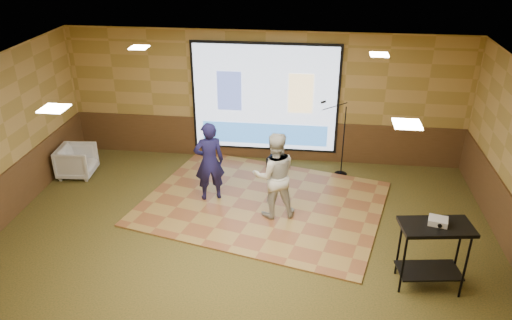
# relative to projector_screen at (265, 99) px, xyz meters

# --- Properties ---
(ground) EXTENTS (9.00, 9.00, 0.00)m
(ground) POSITION_rel_projector_screen_xyz_m (0.00, -3.44, -1.47)
(ground) COLOR #2B3317
(ground) RESTS_ON ground
(room_shell) EXTENTS (9.04, 7.04, 3.02)m
(room_shell) POSITION_rel_projector_screen_xyz_m (0.00, -3.44, 0.62)
(room_shell) COLOR #B08D49
(room_shell) RESTS_ON ground
(wainscot_back) EXTENTS (9.00, 0.04, 0.95)m
(wainscot_back) POSITION_rel_projector_screen_xyz_m (0.00, 0.04, -1.00)
(wainscot_back) COLOR #483118
(wainscot_back) RESTS_ON ground
(projector_screen) EXTENTS (3.32, 0.06, 2.52)m
(projector_screen) POSITION_rel_projector_screen_xyz_m (0.00, 0.00, 0.00)
(projector_screen) COLOR black
(projector_screen) RESTS_ON room_shell
(downlight_nw) EXTENTS (0.32, 0.32, 0.02)m
(downlight_nw) POSITION_rel_projector_screen_xyz_m (-2.20, -1.64, 1.50)
(downlight_nw) COLOR #FBE4BC
(downlight_nw) RESTS_ON room_shell
(downlight_ne) EXTENTS (0.32, 0.32, 0.02)m
(downlight_ne) POSITION_rel_projector_screen_xyz_m (2.20, -1.64, 1.50)
(downlight_ne) COLOR #FBE4BC
(downlight_ne) RESTS_ON room_shell
(downlight_sw) EXTENTS (0.32, 0.32, 0.02)m
(downlight_sw) POSITION_rel_projector_screen_xyz_m (-2.20, -4.94, 1.50)
(downlight_sw) COLOR #FBE4BC
(downlight_sw) RESTS_ON room_shell
(downlight_se) EXTENTS (0.32, 0.32, 0.02)m
(downlight_se) POSITION_rel_projector_screen_xyz_m (2.20, -4.94, 1.50)
(downlight_se) COLOR #FBE4BC
(downlight_se) RESTS_ON room_shell
(dance_floor) EXTENTS (5.28, 4.48, 0.03)m
(dance_floor) POSITION_rel_projector_screen_xyz_m (0.18, -2.07, -1.46)
(dance_floor) COLOR olive
(dance_floor) RESTS_ON ground
(player_left) EXTENTS (0.70, 0.58, 1.63)m
(player_left) POSITION_rel_projector_screen_xyz_m (-0.88, -2.00, -0.63)
(player_left) COLOR #181645
(player_left) RESTS_ON dance_floor
(player_right) EXTENTS (0.96, 0.83, 1.69)m
(player_right) POSITION_rel_projector_screen_xyz_m (0.44, -2.47, -0.60)
(player_right) COLOR beige
(player_right) RESTS_ON dance_floor
(av_table) EXTENTS (1.05, 0.55, 1.11)m
(av_table) POSITION_rel_projector_screen_xyz_m (2.98, -4.18, -0.67)
(av_table) COLOR black
(av_table) RESTS_ON ground
(projector) EXTENTS (0.32, 0.28, 0.09)m
(projector) POSITION_rel_projector_screen_xyz_m (3.00, -4.14, -0.32)
(projector) COLOR silver
(projector) RESTS_ON av_table
(mic_stand) EXTENTS (0.68, 0.28, 1.72)m
(mic_stand) POSITION_rel_projector_screen_xyz_m (1.72, -0.60, -0.98)
(mic_stand) COLOR black
(mic_stand) RESTS_ON ground
(banquet_chair) EXTENTS (0.81, 0.79, 0.68)m
(banquet_chair) POSITION_rel_projector_screen_xyz_m (-4.00, -1.33, -1.13)
(banquet_chair) COLOR gray
(banquet_chair) RESTS_ON ground
(duffel_bag) EXTENTS (0.50, 0.41, 0.27)m
(duffel_bag) POSITION_rel_projector_screen_xyz_m (0.34, -0.49, -1.34)
(duffel_bag) COLOR black
(duffel_bag) RESTS_ON ground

